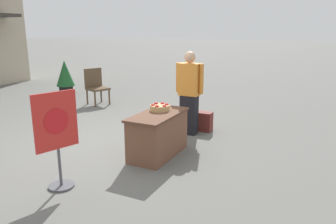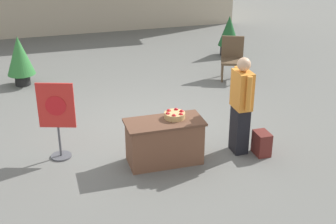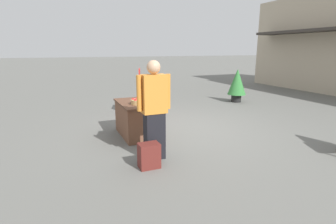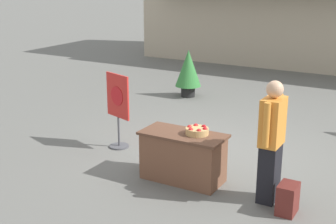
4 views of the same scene
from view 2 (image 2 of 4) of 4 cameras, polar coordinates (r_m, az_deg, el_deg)
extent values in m
plane|color=slate|center=(9.20, -2.32, -2.15)|extent=(120.00, 120.00, 0.00)
cube|color=brown|center=(7.92, -0.44, -3.75)|extent=(1.23, 0.59, 0.73)
cube|color=brown|center=(7.75, -0.44, -1.25)|extent=(1.31, 0.63, 0.04)
cylinder|color=tan|center=(7.83, 0.83, -0.41)|extent=(0.35, 0.35, 0.10)
sphere|color=red|center=(7.86, 1.67, 0.00)|extent=(0.08, 0.08, 0.08)
sphere|color=#A30F14|center=(7.93, 1.00, 0.22)|extent=(0.08, 0.08, 0.08)
sphere|color=red|center=(7.89, 0.10, 0.08)|extent=(0.08, 0.08, 0.08)
sphere|color=red|center=(7.78, -0.02, -0.28)|extent=(0.08, 0.08, 0.08)
sphere|color=red|center=(7.70, 0.73, -0.52)|extent=(0.08, 0.08, 0.08)
sphere|color=red|center=(7.75, 1.59, -0.36)|extent=(0.08, 0.08, 0.08)
cube|color=black|center=(8.33, 8.70, -2.14)|extent=(0.24, 0.34, 0.84)
cube|color=orange|center=(8.03, 9.03, 2.69)|extent=(0.26, 0.42, 0.66)
sphere|color=tan|center=(7.88, 9.24, 5.76)|extent=(0.23, 0.23, 0.23)
cylinder|color=orange|center=(7.80, 9.83, 2.19)|extent=(0.09, 0.09, 0.61)
cylinder|color=orange|center=(8.24, 8.30, 3.50)|extent=(0.09, 0.09, 0.61)
cube|color=maroon|center=(8.39, 11.35, -3.76)|extent=(0.24, 0.34, 0.42)
cylinder|color=#4C4C51|center=(8.44, -12.88, -5.25)|extent=(0.36, 0.36, 0.03)
cylinder|color=#4C4C51|center=(8.30, -13.06, -3.50)|extent=(0.04, 0.04, 0.55)
cube|color=red|center=(8.02, -13.51, 0.77)|extent=(0.60, 0.22, 0.80)
cylinder|color=red|center=(8.00, -13.54, 0.72)|extent=(0.33, 0.11, 0.35)
cylinder|color=brown|center=(11.67, 8.95, 4.56)|extent=(0.05, 0.05, 0.44)
cylinder|color=brown|center=(11.65, 6.63, 4.66)|extent=(0.05, 0.05, 0.44)
cylinder|color=brown|center=(12.12, 8.85, 5.29)|extent=(0.05, 0.05, 0.44)
cylinder|color=brown|center=(12.10, 6.62, 5.39)|extent=(0.05, 0.05, 0.44)
cube|color=brown|center=(11.80, 7.83, 6.13)|extent=(0.72, 0.72, 0.06)
cube|color=brown|center=(11.95, 7.89, 7.88)|extent=(0.53, 0.26, 0.55)
cylinder|color=black|center=(13.89, 7.33, 7.50)|extent=(0.46, 0.46, 0.30)
cone|color=#1E5628|center=(13.74, 7.46, 9.81)|extent=(0.61, 0.61, 0.86)
cylinder|color=black|center=(11.96, -17.30, 3.81)|extent=(0.36, 0.36, 0.28)
cone|color=#337A38|center=(11.77, -17.66, 6.59)|extent=(0.66, 0.66, 0.94)
camera|label=1|loc=(5.40, -47.43, -4.44)|focal=35.00mm
camera|label=3|loc=(9.36, 37.61, 5.87)|focal=28.00mm
camera|label=4|loc=(5.22, 62.48, 0.48)|focal=50.00mm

